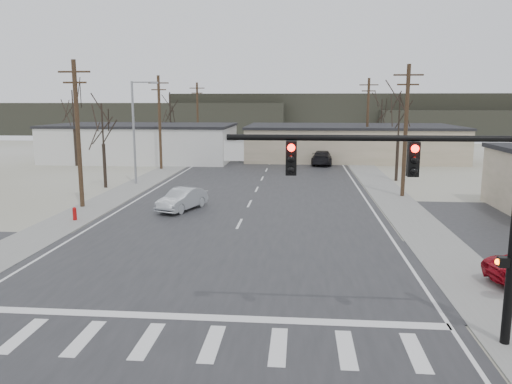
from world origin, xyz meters
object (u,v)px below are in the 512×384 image
Objects in this scene: car_far_a at (322,157)px; car_far_b at (259,145)px; fire_hydrant at (75,214)px; traffic_signal_mast at (450,192)px; sedan_crossing at (182,199)px.

car_far_b is at bearing -58.59° from car_far_a.
car_far_a reaches higher than car_far_b.
fire_hydrant is 0.22× the size of car_far_b.
car_far_a is (16.34, 29.31, 0.42)m from fire_hydrant.
car_far_b is (-10.54, 61.28, -3.96)m from traffic_signal_mast.
sedan_crossing is at bearing 72.98° from car_far_a.
traffic_signal_mast reaches higher than fire_hydrant.
traffic_signal_mast is at bearing -90.73° from car_far_b.
fire_hydrant is at bearing -129.16° from sedan_crossing.
car_far_a is (-1.75, 43.52, -3.80)m from traffic_signal_mast.
traffic_signal_mast is 21.92m from sedan_crossing.
car_far_b is at bearing 80.89° from fire_hydrant.
fire_hydrant is 0.15× the size of car_far_a.
sedan_crossing is (5.89, 3.59, 0.32)m from fire_hydrant.
fire_hydrant is 0.20× the size of sedan_crossing.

